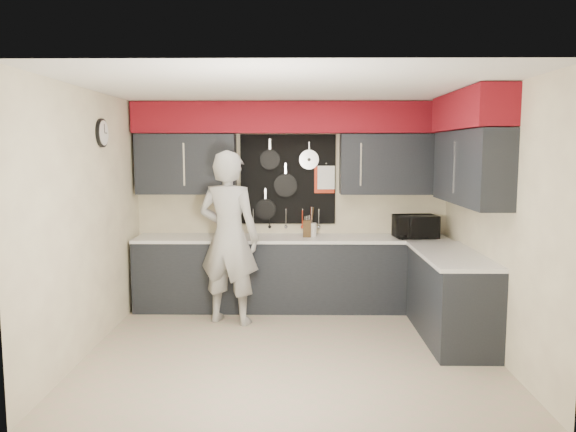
{
  "coord_description": "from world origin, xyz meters",
  "views": [
    {
      "loc": [
        0.04,
        -5.5,
        2.01
      ],
      "look_at": [
        -0.03,
        0.5,
        1.3
      ],
      "focal_mm": 35.0,
      "sensor_mm": 36.0,
      "label": 1
    }
  ],
  "objects_px": {
    "coffee_maker": "(229,222)",
    "person": "(229,238)",
    "utensil_crock": "(311,230)",
    "microwave": "(415,226)",
    "knife_block": "(307,229)"
  },
  "relations": [
    {
      "from": "knife_block",
      "to": "coffee_maker",
      "type": "height_order",
      "value": "coffee_maker"
    },
    {
      "from": "utensil_crock",
      "to": "coffee_maker",
      "type": "height_order",
      "value": "coffee_maker"
    },
    {
      "from": "coffee_maker",
      "to": "person",
      "type": "height_order",
      "value": "person"
    },
    {
      "from": "microwave",
      "to": "knife_block",
      "type": "height_order",
      "value": "microwave"
    },
    {
      "from": "knife_block",
      "to": "coffee_maker",
      "type": "relative_size",
      "value": 0.6
    },
    {
      "from": "knife_block",
      "to": "person",
      "type": "distance_m",
      "value": 1.09
    },
    {
      "from": "microwave",
      "to": "person",
      "type": "relative_size",
      "value": 0.26
    },
    {
      "from": "coffee_maker",
      "to": "person",
      "type": "distance_m",
      "value": 0.59
    },
    {
      "from": "coffee_maker",
      "to": "utensil_crock",
      "type": "bearing_deg",
      "value": -12.71
    },
    {
      "from": "microwave",
      "to": "person",
      "type": "distance_m",
      "value": 2.31
    },
    {
      "from": "knife_block",
      "to": "utensil_crock",
      "type": "distance_m",
      "value": 0.08
    },
    {
      "from": "person",
      "to": "microwave",
      "type": "bearing_deg",
      "value": -149.37
    },
    {
      "from": "utensil_crock",
      "to": "knife_block",
      "type": "bearing_deg",
      "value": -132.88
    },
    {
      "from": "person",
      "to": "knife_block",
      "type": "bearing_deg",
      "value": -129.96
    },
    {
      "from": "utensil_crock",
      "to": "coffee_maker",
      "type": "relative_size",
      "value": 0.48
    }
  ]
}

